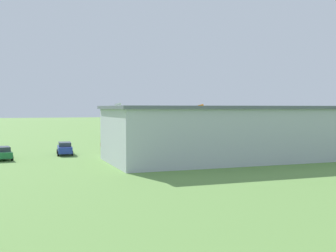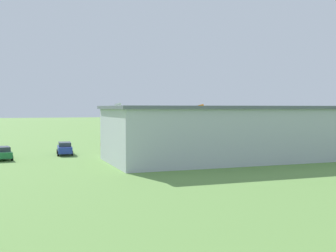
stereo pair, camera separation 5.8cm
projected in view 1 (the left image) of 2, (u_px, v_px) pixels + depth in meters
The scene contains 10 objects.
ground_plane at pixel (155, 141), 79.27m from camera, with size 400.00×400.00×0.00m, color #608C42.
hangar at pixel (258, 132), 52.01m from camera, with size 37.12×13.68×6.36m.
biplane at pixel (138, 117), 73.02m from camera, with size 7.96×8.70×4.16m.
car_blue at pixel (65, 148), 56.13m from camera, with size 2.32×4.83×1.64m.
car_green at pixel (3, 153), 50.70m from camera, with size 2.27×4.60×1.55m.
person_beside_truck at pixel (291, 140), 70.25m from camera, with size 0.40×0.40×1.78m.
person_at_fence_line at pixel (285, 139), 71.60m from camera, with size 0.53×0.53×1.74m.
person_watching_takeoff at pixel (102, 147), 57.75m from camera, with size 0.49×0.49×1.69m.
person_walking_on_apron at pixel (309, 140), 70.81m from camera, with size 0.39×0.39×1.62m.
windsock at pixel (201, 108), 92.60m from camera, with size 1.42×0.66×6.96m.
Camera 1 is at (26.77, 74.44, 6.15)m, focal length 45.92 mm.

